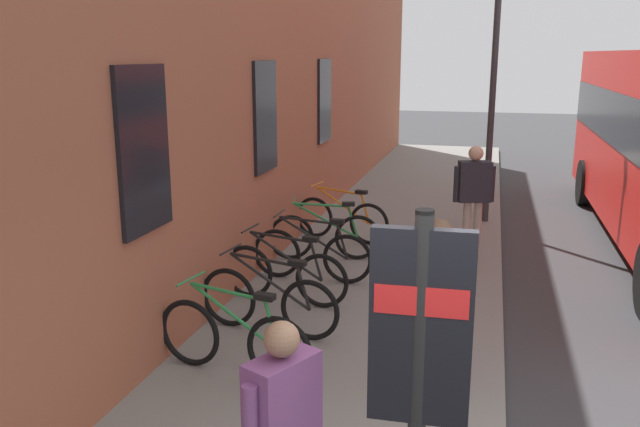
# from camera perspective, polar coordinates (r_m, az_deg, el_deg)

# --- Properties ---
(ground) EXTENTS (60.00, 60.00, 0.00)m
(ground) POSITION_cam_1_polar(r_m,az_deg,el_deg) (10.23, 21.09, -6.06)
(ground) COLOR #38383A
(sidewalk_pavement) EXTENTS (24.00, 3.50, 0.12)m
(sidewalk_pavement) POSITION_cam_1_polar(r_m,az_deg,el_deg) (12.13, 7.13, -1.89)
(sidewalk_pavement) COLOR gray
(sidewalk_pavement) RESTS_ON ground
(station_facade) EXTENTS (22.00, 0.65, 8.58)m
(station_facade) POSITION_cam_1_polar(r_m,az_deg,el_deg) (13.12, -1.05, 18.00)
(station_facade) COLOR #9E563D
(station_facade) RESTS_ON ground
(bicycle_under_window) EXTENTS (0.50, 1.75, 0.97)m
(bicycle_under_window) POSITION_cam_1_polar(r_m,az_deg,el_deg) (6.77, -7.49, -10.74)
(bicycle_under_window) COLOR black
(bicycle_under_window) RESTS_ON sidewalk_pavement
(bicycle_nearest_sign) EXTENTS (0.48, 1.76, 0.97)m
(bicycle_nearest_sign) POSITION_cam_1_polar(r_m,az_deg,el_deg) (7.69, -4.46, -7.59)
(bicycle_nearest_sign) COLOR black
(bicycle_nearest_sign) RESTS_ON sidewalk_pavement
(bicycle_far_end) EXTENTS (0.48, 1.77, 0.97)m
(bicycle_far_end) POSITION_cam_1_polar(r_m,az_deg,el_deg) (8.59, -3.08, -5.26)
(bicycle_far_end) COLOR black
(bicycle_far_end) RESTS_ON sidewalk_pavement
(bicycle_mid_rack) EXTENTS (0.48, 1.77, 0.97)m
(bicycle_mid_rack) POSITION_cam_1_polar(r_m,az_deg,el_deg) (9.40, -0.68, -3.55)
(bicycle_mid_rack) COLOR black
(bicycle_mid_rack) RESTS_ON sidewalk_pavement
(bicycle_beside_lamp) EXTENTS (0.60, 1.73, 0.97)m
(bicycle_beside_lamp) POSITION_cam_1_polar(r_m,az_deg,el_deg) (10.36, 0.42, -1.92)
(bicycle_beside_lamp) COLOR black
(bicycle_beside_lamp) RESTS_ON sidewalk_pavement
(bicycle_end_of_row) EXTENTS (0.56, 1.74, 0.97)m
(bicycle_end_of_row) POSITION_cam_1_polar(r_m,az_deg,el_deg) (11.40, 1.88, -0.47)
(bicycle_end_of_row) COLOR black
(bicycle_end_of_row) RESTS_ON sidewalk_pavement
(transit_info_sign) EXTENTS (0.11, 0.55, 2.40)m
(transit_info_sign) POSITION_cam_1_polar(r_m,az_deg,el_deg) (3.66, 8.61, -11.95)
(transit_info_sign) COLOR black
(transit_info_sign) RESTS_ON sidewalk_pavement
(pedestrian_crossing_street) EXTENTS (0.54, 0.54, 1.78)m
(pedestrian_crossing_street) POSITION_cam_1_polar(r_m,az_deg,el_deg) (6.01, 10.05, -6.87)
(pedestrian_crossing_street) COLOR #4C724C
(pedestrian_crossing_street) RESTS_ON sidewalk_pavement
(pedestrian_near_bus) EXTENTS (0.57, 0.42, 1.64)m
(pedestrian_near_bus) POSITION_cam_1_polar(r_m,az_deg,el_deg) (4.21, -3.24, -17.41)
(pedestrian_near_bus) COLOR #4C724C
(pedestrian_near_bus) RESTS_ON sidewalk_pavement
(pedestrian_by_facade) EXTENTS (0.38, 0.64, 1.76)m
(pedestrian_by_facade) POSITION_cam_1_polar(r_m,az_deg,el_deg) (10.81, 13.20, 2.12)
(pedestrian_by_facade) COLOR #B2A599
(pedestrian_by_facade) RESTS_ON sidewalk_pavement
(street_lamp) EXTENTS (0.28, 0.28, 5.69)m
(street_lamp) POSITION_cam_1_polar(r_m,az_deg,el_deg) (12.86, 14.97, 13.95)
(street_lamp) COLOR #333338
(street_lamp) RESTS_ON sidewalk_pavement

